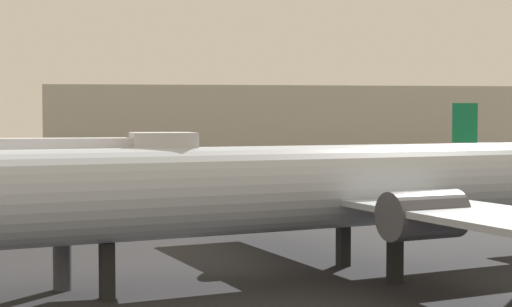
# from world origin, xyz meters

# --- Properties ---
(airplane_at_gate) EXTENTS (36.40, 25.89, 11.25)m
(airplane_at_gate) POSITION_xyz_m (2.74, 24.79, 3.72)
(airplane_at_gate) COLOR #B2BCCC
(airplane_at_gate) RESTS_ON ground_plane
(terminal_building) EXTENTS (73.52, 25.15, 11.95)m
(terminal_building) POSITION_xyz_m (12.36, 124.39, 5.97)
(terminal_building) COLOR beige
(terminal_building) RESTS_ON ground_plane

